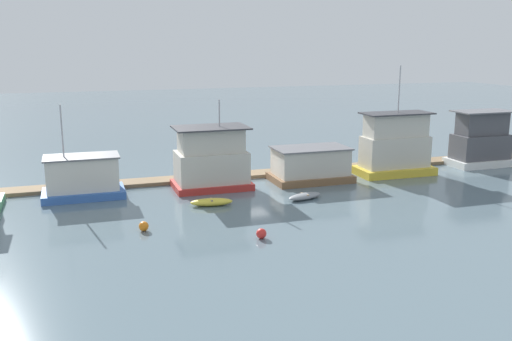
{
  "coord_description": "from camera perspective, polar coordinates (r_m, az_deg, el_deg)",
  "views": [
    {
      "loc": [
        -14.05,
        -44.32,
        11.7
      ],
      "look_at": [
        0.0,
        -1.0,
        1.4
      ],
      "focal_mm": 40.0,
      "sensor_mm": 36.0,
      "label": 1
    }
  ],
  "objects": [
    {
      "name": "houseboat_yellow",
      "position": [
        52.58,
        13.73,
        2.28
      ],
      "size": [
        6.94,
        3.48,
        9.71
      ],
      "color": "gold",
      "rests_on": "ground_plane"
    },
    {
      "name": "houseboat_white",
      "position": [
        59.01,
        21.55,
        2.7
      ],
      "size": [
        6.0,
        3.46,
        5.3
      ],
      "color": "white",
      "rests_on": "ground_plane"
    },
    {
      "name": "buoy_orange",
      "position": [
        36.88,
        -11.17,
        -5.49
      ],
      "size": [
        0.63,
        0.63,
        0.63
      ],
      "primitive_type": "sphere",
      "color": "orange",
      "rests_on": "ground_plane"
    },
    {
      "name": "houseboat_blue",
      "position": [
        45.65,
        -16.94,
        -0.71
      ],
      "size": [
        6.12,
        3.56,
        7.21
      ],
      "color": "#3866B7",
      "rests_on": "ground_plane"
    },
    {
      "name": "dinghy_yellow",
      "position": [
        41.79,
        -4.47,
        -3.16
      ],
      "size": [
        3.21,
        1.45,
        0.55
      ],
      "color": "yellow",
      "rests_on": "ground_plane"
    },
    {
      "name": "ground_plane",
      "position": [
        47.95,
        -0.37,
        -1.38
      ],
      "size": [
        200.0,
        200.0,
        0.0
      ],
      "primitive_type": "plane",
      "color": "slate"
    },
    {
      "name": "houseboat_brown",
      "position": [
        48.99,
        5.47,
        0.56
      ],
      "size": [
        6.74,
        4.12,
        2.94
      ],
      "color": "brown",
      "rests_on": "ground_plane"
    },
    {
      "name": "houseboat_red",
      "position": [
        46.37,
        -4.5,
        1.02
      ],
      "size": [
        6.2,
        4.06,
        7.22
      ],
      "color": "red",
      "rests_on": "ground_plane"
    },
    {
      "name": "buoy_red",
      "position": [
        34.85,
        0.54,
        -6.32
      ],
      "size": [
        0.63,
        0.63,
        0.63
      ],
      "primitive_type": "sphere",
      "color": "red",
      "rests_on": "ground_plane"
    },
    {
      "name": "dinghy_grey",
      "position": [
        43.54,
        4.9,
        -2.58
      ],
      "size": [
        3.13,
        1.89,
        0.46
      ],
      "color": "gray",
      "rests_on": "ground_plane"
    },
    {
      "name": "dock_walkway",
      "position": [
        50.62,
        -1.37,
        -0.45
      ],
      "size": [
        59.6,
        2.18,
        0.3
      ],
      "primitive_type": "cube",
      "color": "#846B4C",
      "rests_on": "ground_plane"
    }
  ]
}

